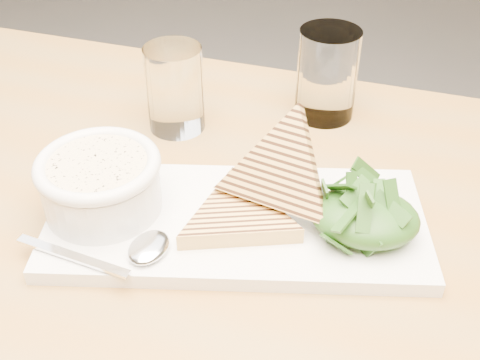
% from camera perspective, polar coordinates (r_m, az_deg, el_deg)
% --- Properties ---
extents(table_top, '(1.32, 0.96, 0.04)m').
position_cam_1_polar(table_top, '(0.62, -0.89, -8.69)').
color(table_top, olive).
rests_on(table_top, ground).
extents(platter, '(0.42, 0.24, 0.02)m').
position_cam_1_polar(platter, '(0.64, -0.35, -4.04)').
color(platter, white).
rests_on(platter, table_top).
extents(soup_bowl, '(0.12, 0.12, 0.05)m').
position_cam_1_polar(soup_bowl, '(0.64, -12.98, -0.80)').
color(soup_bowl, white).
rests_on(soup_bowl, platter).
extents(soup, '(0.10, 0.10, 0.01)m').
position_cam_1_polar(soup, '(0.63, -13.35, 1.30)').
color(soup, beige).
rests_on(soup, soup_bowl).
extents(bowl_rim, '(0.13, 0.13, 0.01)m').
position_cam_1_polar(bowl_rim, '(0.62, -13.38, 1.45)').
color(bowl_rim, white).
rests_on(bowl_rim, soup_bowl).
extents(sandwich_flat, '(0.18, 0.18, 0.02)m').
position_cam_1_polar(sandwich_flat, '(0.62, -0.22, -3.44)').
color(sandwich_flat, tan).
rests_on(sandwich_flat, platter).
extents(sandwich_lean, '(0.18, 0.19, 0.16)m').
position_cam_1_polar(sandwich_lean, '(0.61, 3.84, 0.72)').
color(sandwich_lean, tan).
rests_on(sandwich_lean, sandwich_flat).
extents(salad_base, '(0.11, 0.09, 0.04)m').
position_cam_1_polar(salad_base, '(0.61, 11.74, -3.44)').
color(salad_base, '#1E4314').
rests_on(salad_base, platter).
extents(arugula_pile, '(0.11, 0.10, 0.05)m').
position_cam_1_polar(arugula_pile, '(0.61, 11.82, -3.01)').
color(arugula_pile, '#234C15').
rests_on(arugula_pile, platter).
extents(spoon_bowl, '(0.05, 0.06, 0.01)m').
position_cam_1_polar(spoon_bowl, '(0.59, -8.64, -6.32)').
color(spoon_bowl, silver).
rests_on(spoon_bowl, platter).
extents(spoon_handle, '(0.13, 0.04, 0.00)m').
position_cam_1_polar(spoon_handle, '(0.60, -15.59, -6.95)').
color(spoon_handle, silver).
rests_on(spoon_handle, platter).
extents(glass_near, '(0.07, 0.07, 0.11)m').
position_cam_1_polar(glass_near, '(0.78, -6.19, 8.59)').
color(glass_near, white).
rests_on(glass_near, table_top).
extents(glass_far, '(0.08, 0.08, 0.12)m').
position_cam_1_polar(glass_far, '(0.81, 8.25, 9.89)').
color(glass_far, white).
rests_on(glass_far, table_top).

